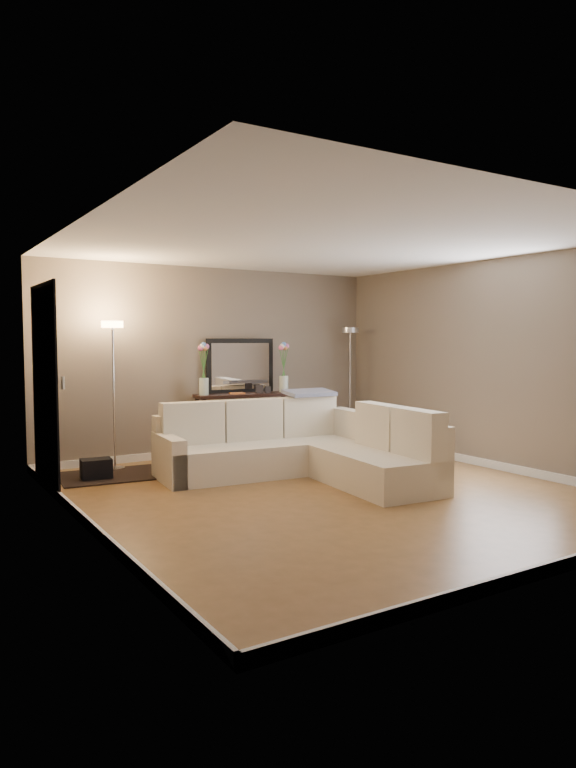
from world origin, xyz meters
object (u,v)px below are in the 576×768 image
sectional_sofa (301,449)px  floor_lamp_unlit (350,362)px  floor_lamp_lit (113,365)px  console_table (239,421)px

sectional_sofa → floor_lamp_unlit: floor_lamp_unlit is taller
floor_lamp_lit → floor_lamp_unlit: size_ratio=1.02×
sectional_sofa → floor_lamp_lit: floor_lamp_lit is taller
sectional_sofa → console_table: size_ratio=1.82×
floor_lamp_lit → floor_lamp_unlit: 3.67m
floor_lamp_unlit → sectional_sofa: bearing=-140.4°
sectional_sofa → floor_lamp_unlit: bearing=39.6°
console_table → floor_lamp_unlit: bearing=-0.5°
sectional_sofa → floor_lamp_unlit: 2.67m
sectional_sofa → floor_lamp_lit: size_ratio=1.43×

